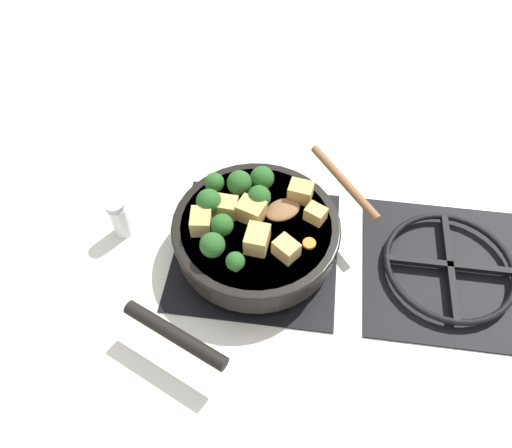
# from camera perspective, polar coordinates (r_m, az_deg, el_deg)

# --- Properties ---
(ground_plane) EXTENTS (2.40, 2.40, 0.00)m
(ground_plane) POSITION_cam_1_polar(r_m,az_deg,el_deg) (0.96, 0.00, -2.99)
(ground_plane) COLOR silver
(front_burner_grate) EXTENTS (0.31, 0.31, 0.03)m
(front_burner_grate) POSITION_cam_1_polar(r_m,az_deg,el_deg) (0.95, 0.00, -2.59)
(front_burner_grate) COLOR black
(front_burner_grate) RESTS_ON ground_plane
(rear_burner_grate) EXTENTS (0.31, 0.31, 0.03)m
(rear_burner_grate) POSITION_cam_1_polar(r_m,az_deg,el_deg) (0.99, 21.12, -4.68)
(rear_burner_grate) COLOR black
(rear_burner_grate) RESTS_ON ground_plane
(skillet_pan) EXTENTS (0.43, 0.34, 0.06)m
(skillet_pan) POSITION_cam_1_polar(r_m,az_deg,el_deg) (0.91, -0.09, -1.06)
(skillet_pan) COLOR black
(skillet_pan) RESTS_ON front_burner_grate
(wooden_spoon) EXTENTS (0.21, 0.22, 0.02)m
(wooden_spoon) POSITION_cam_1_polar(r_m,az_deg,el_deg) (0.94, 6.91, 3.37)
(wooden_spoon) COLOR brown
(wooden_spoon) RESTS_ON skillet_pan
(tofu_cube_center_large) EXTENTS (0.04, 0.04, 0.03)m
(tofu_cube_center_large) POSITION_cam_1_polar(r_m,az_deg,el_deg) (0.90, 6.82, 1.15)
(tofu_cube_center_large) COLOR tan
(tofu_cube_center_large) RESTS_ON skillet_pan
(tofu_cube_near_handle) EXTENTS (0.05, 0.04, 0.04)m
(tofu_cube_near_handle) POSITION_cam_1_polar(r_m,az_deg,el_deg) (0.85, 0.12, -1.75)
(tofu_cube_near_handle) COLOR tan
(tofu_cube_near_handle) RESTS_ON skillet_pan
(tofu_cube_east_chunk) EXTENTS (0.04, 0.04, 0.03)m
(tofu_cube_east_chunk) POSITION_cam_1_polar(r_m,az_deg,el_deg) (0.90, -3.50, 1.97)
(tofu_cube_east_chunk) COLOR tan
(tofu_cube_east_chunk) RESTS_ON skillet_pan
(tofu_cube_west_chunk) EXTENTS (0.05, 0.04, 0.04)m
(tofu_cube_west_chunk) POSITION_cam_1_polar(r_m,az_deg,el_deg) (0.88, -6.29, 0.29)
(tofu_cube_west_chunk) COLOR tan
(tofu_cube_west_chunk) RESTS_ON skillet_pan
(tofu_cube_back_piece) EXTENTS (0.05, 0.06, 0.04)m
(tofu_cube_back_piece) POSITION_cam_1_polar(r_m,az_deg,el_deg) (0.89, -0.55, 1.51)
(tofu_cube_back_piece) COLOR tan
(tofu_cube_back_piece) RESTS_ON skillet_pan
(tofu_cube_front_piece) EXTENTS (0.04, 0.05, 0.03)m
(tofu_cube_front_piece) POSITION_cam_1_polar(r_m,az_deg,el_deg) (0.92, 5.11, 3.68)
(tofu_cube_front_piece) COLOR tan
(tofu_cube_front_piece) RESTS_ON skillet_pan
(tofu_cube_mid_small) EXTENTS (0.05, 0.05, 0.03)m
(tofu_cube_mid_small) POSITION_cam_1_polar(r_m,az_deg,el_deg) (0.85, 3.47, -2.87)
(tofu_cube_mid_small) COLOR tan
(tofu_cube_mid_small) RESTS_ON skillet_pan
(broccoli_floret_near_spoon) EXTENTS (0.05, 0.05, 0.05)m
(broccoli_floret_near_spoon) POSITION_cam_1_polar(r_m,az_deg,el_deg) (0.93, 0.50, 5.27)
(broccoli_floret_near_spoon) COLOR #709956
(broccoli_floret_near_spoon) RESTS_ON skillet_pan
(broccoli_floret_center_top) EXTENTS (0.03, 0.03, 0.04)m
(broccoli_floret_center_top) POSITION_cam_1_polar(r_m,az_deg,el_deg) (0.82, -2.39, -4.31)
(broccoli_floret_center_top) COLOR #709956
(broccoli_floret_center_top) RESTS_ON skillet_pan
(broccoli_floret_east_rim) EXTENTS (0.04, 0.04, 0.04)m
(broccoli_floret_east_rim) POSITION_cam_1_polar(r_m,az_deg,el_deg) (0.93, -4.79, 4.72)
(broccoli_floret_east_rim) COLOR #709956
(broccoli_floret_east_rim) RESTS_ON skillet_pan
(broccoli_floret_west_rim) EXTENTS (0.05, 0.05, 0.05)m
(broccoli_floret_west_rim) POSITION_cam_1_polar(r_m,az_deg,el_deg) (0.92, -1.90, 4.69)
(broccoli_floret_west_rim) COLOR #709956
(broccoli_floret_west_rim) RESTS_ON skillet_pan
(broccoli_floret_north_edge) EXTENTS (0.05, 0.05, 0.05)m
(broccoli_floret_north_edge) POSITION_cam_1_polar(r_m,az_deg,el_deg) (0.89, -5.41, 2.56)
(broccoli_floret_north_edge) COLOR #709956
(broccoli_floret_north_edge) RESTS_ON skillet_pan
(broccoli_floret_south_cluster) EXTENTS (0.04, 0.04, 0.05)m
(broccoli_floret_south_cluster) POSITION_cam_1_polar(r_m,az_deg,el_deg) (0.84, -5.01, -2.42)
(broccoli_floret_south_cluster) COLOR #709956
(broccoli_floret_south_cluster) RESTS_ON skillet_pan
(broccoli_floret_mid_floret) EXTENTS (0.04, 0.04, 0.05)m
(broccoli_floret_mid_floret) POSITION_cam_1_polar(r_m,az_deg,el_deg) (0.90, 0.46, 3.08)
(broccoli_floret_mid_floret) COLOR #709956
(broccoli_floret_mid_floret) RESTS_ON skillet_pan
(broccoli_floret_small_inner) EXTENTS (0.04, 0.04, 0.05)m
(broccoli_floret_small_inner) POSITION_cam_1_polar(r_m,az_deg,el_deg) (0.86, -3.90, -0.13)
(broccoli_floret_small_inner) COLOR #709956
(broccoli_floret_small_inner) RESTS_ON skillet_pan
(carrot_slice_orange_thin) EXTENTS (0.02, 0.02, 0.01)m
(carrot_slice_orange_thin) POSITION_cam_1_polar(r_m,az_deg,el_deg) (0.87, 6.10, -2.21)
(carrot_slice_orange_thin) COLOR orange
(carrot_slice_orange_thin) RESTS_ON skillet_pan
(carrot_slice_near_center) EXTENTS (0.03, 0.03, 0.01)m
(carrot_slice_near_center) POSITION_cam_1_polar(r_m,az_deg,el_deg) (0.93, -4.59, 2.77)
(carrot_slice_near_center) COLOR orange
(carrot_slice_near_center) RESTS_ON skillet_pan
(salt_shaker) EXTENTS (0.04, 0.04, 0.09)m
(salt_shaker) POSITION_cam_1_polar(r_m,az_deg,el_deg) (0.99, -15.32, 0.62)
(salt_shaker) COLOR white
(salt_shaker) RESTS_ON ground_plane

